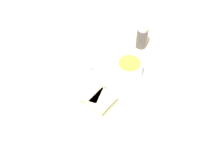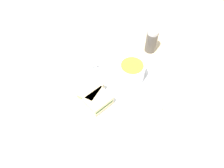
{
  "view_description": "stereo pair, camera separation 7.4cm",
  "coord_description": "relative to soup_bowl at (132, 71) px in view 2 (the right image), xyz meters",
  "views": [
    {
      "loc": [
        0.34,
        0.29,
        0.62
      ],
      "look_at": [
        0.0,
        0.0,
        0.03
      ],
      "focal_mm": 35.0,
      "sensor_mm": 36.0,
      "label": 1
    },
    {
      "loc": [
        0.29,
        0.34,
        0.62
      ],
      "look_at": [
        0.0,
        0.0,
        0.03
      ],
      "focal_mm": 35.0,
      "sensor_mm": 36.0,
      "label": 2
    }
  ],
  "objects": [
    {
      "name": "soup_bowl",
      "position": [
        0.0,
        0.0,
        0.0
      ],
      "size": [
        0.09,
        0.09,
        0.06
      ],
      "color": "white",
      "rests_on": "plate"
    },
    {
      "name": "sandwich_half_near",
      "position": [
        0.16,
        -0.03,
        -0.01
      ],
      "size": [
        0.09,
        0.09,
        0.03
      ],
      "rotation": [
        0.0,
        0.0,
        0.37
      ],
      "color": "beige",
      "rests_on": "plate"
    },
    {
      "name": "salt_shaker",
      "position": [
        -0.17,
        -0.06,
        -0.0
      ],
      "size": [
        0.05,
        0.05,
        0.1
      ],
      "color": "#4C4742",
      "rests_on": "ground_plane"
    },
    {
      "name": "sandwich_half_far",
      "position": [
        0.16,
        0.01,
        -0.01
      ],
      "size": [
        0.08,
        0.06,
        0.03
      ],
      "rotation": [
        0.0,
        0.0,
        0.03
      ],
      "color": "beige",
      "rests_on": "plate"
    },
    {
      "name": "ground_plane",
      "position": [
        0.08,
        -0.01,
        -0.05
      ],
      "size": [
        2.4,
        2.4,
        0.0
      ],
      "primitive_type": "plane",
      "color": "beige"
    },
    {
      "name": "plate",
      "position": [
        0.08,
        -0.01,
        -0.04
      ],
      "size": [
        0.37,
        0.37,
        0.02
      ],
      "color": "white",
      "rests_on": "ground_plane"
    },
    {
      "name": "spoon",
      "position": [
        0.06,
        -0.12,
        -0.03
      ],
      "size": [
        0.1,
        0.08,
        0.01
      ],
      "rotation": [
        0.0,
        0.0,
        5.61
      ],
      "color": "silver",
      "rests_on": "plate"
    }
  ]
}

